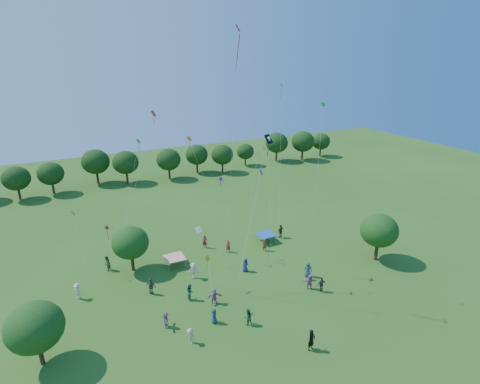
# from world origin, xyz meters

# --- Properties ---
(near_tree_west) EXTENTS (4.33, 4.33, 5.50)m
(near_tree_west) POSITION_xyz_m (-18.34, 12.29, 3.54)
(near_tree_west) COLOR #422B19
(near_tree_west) RESTS_ON ground
(near_tree_north) EXTENTS (4.06, 4.06, 5.34)m
(near_tree_north) POSITION_xyz_m (-9.08, 23.10, 3.50)
(near_tree_north) COLOR #422B19
(near_tree_north) RESTS_ON ground
(near_tree_east) EXTENTS (4.35, 4.35, 5.83)m
(near_tree_east) POSITION_xyz_m (17.42, 12.57, 3.86)
(near_tree_east) COLOR #422B19
(near_tree_east) RESTS_ON ground
(treeline) EXTENTS (88.01, 8.77, 6.77)m
(treeline) POSITION_xyz_m (-1.73, 55.43, 4.09)
(treeline) COLOR #422B19
(treeline) RESTS_ON ground
(tent_red_stripe) EXTENTS (2.20, 2.20, 1.10)m
(tent_red_stripe) POSITION_xyz_m (-4.51, 21.96, 1.04)
(tent_red_stripe) COLOR #D54219
(tent_red_stripe) RESTS_ON ground
(tent_blue) EXTENTS (2.20, 2.20, 1.10)m
(tent_blue) POSITION_xyz_m (7.95, 22.45, 1.04)
(tent_blue) COLOR #1A54AA
(tent_blue) RESTS_ON ground
(man_in_black) EXTENTS (0.83, 0.65, 1.96)m
(man_in_black) POSITION_xyz_m (1.65, 4.06, 0.98)
(man_in_black) COLOR black
(man_in_black) RESTS_ON ground
(crowd_person_0) EXTENTS (0.79, 0.81, 1.49)m
(crowd_person_0) POSITION_xyz_m (-4.25, 10.73, 0.75)
(crowd_person_0) COLOR navy
(crowd_person_0) RESTS_ON ground
(crowd_person_1) EXTENTS (0.63, 0.42, 1.66)m
(crowd_person_1) POSITION_xyz_m (6.57, 20.39, 0.83)
(crowd_person_1) COLOR #A0351D
(crowd_person_1) RESTS_ON ground
(crowd_person_2) EXTENTS (0.87, 1.02, 1.81)m
(crowd_person_2) POSITION_xyz_m (-11.72, 24.33, 0.91)
(crowd_person_2) COLOR #2D6029
(crowd_person_2) RESTS_ON ground
(crowd_person_3) EXTENTS (1.09, 1.22, 1.74)m
(crowd_person_3) POSITION_xyz_m (-15.08, 20.14, 0.87)
(crowd_person_3) COLOR beige
(crowd_person_3) RESTS_ON ground
(crowd_person_4) EXTENTS (1.11, 1.06, 1.80)m
(crowd_person_4) POSITION_xyz_m (-8.33, 17.64, 0.90)
(crowd_person_4) COLOR #483E39
(crowd_person_4) RESTS_ON ground
(crowd_person_5) EXTENTS (0.93, 1.55, 1.57)m
(crowd_person_5) POSITION_xyz_m (-8.35, 12.11, 0.78)
(crowd_person_5) COLOR #A86297
(crowd_person_5) RESTS_ON ground
(crowd_person_6) EXTENTS (0.86, 0.59, 1.60)m
(crowd_person_6) POSITION_xyz_m (2.27, 17.20, 0.80)
(crowd_person_6) COLOR navy
(crowd_person_6) RESTS_ON ground
(crowd_person_7) EXTENTS (0.77, 0.75, 1.75)m
(crowd_person_7) POSITION_xyz_m (0.17, 24.39, 0.88)
(crowd_person_7) COLOR maroon
(crowd_person_7) RESTS_ON ground
(crowd_person_8) EXTENTS (0.47, 0.87, 1.76)m
(crowd_person_8) POSITION_xyz_m (-5.05, 15.05, 0.88)
(crowd_person_8) COLOR #2B6545
(crowd_person_8) RESTS_ON ground
(crowd_person_9) EXTENTS (1.33, 1.14, 1.88)m
(crowd_person_9) POSITION_xyz_m (-3.46, 18.46, 0.94)
(crowd_person_9) COLOR beige
(crowd_person_9) RESTS_ON ground
(crowd_person_10) EXTENTS (1.02, 0.55, 1.66)m
(crowd_person_10) POSITION_xyz_m (7.56, 10.30, 0.83)
(crowd_person_10) COLOR #453F37
(crowd_person_10) RESTS_ON ground
(crowd_person_11) EXTENTS (1.65, 1.15, 1.67)m
(crowd_person_11) POSITION_xyz_m (6.74, 11.23, 0.83)
(crowd_person_11) COLOR #AF6692
(crowd_person_11) RESTS_ON ground
(crowd_person_12) EXTENTS (0.97, 0.88, 1.74)m
(crowd_person_12) POSITION_xyz_m (7.99, 13.18, 0.87)
(crowd_person_12) COLOR navy
(crowd_person_12) RESTS_ON ground
(crowd_person_13) EXTENTS (0.66, 0.47, 1.64)m
(crowd_person_13) POSITION_xyz_m (2.38, 22.09, 0.82)
(crowd_person_13) COLOR #9D2F1C
(crowd_person_13) RESTS_ON ground
(crowd_person_14) EXTENTS (0.86, 0.53, 1.64)m
(crowd_person_14) POSITION_xyz_m (-1.61, 9.16, 0.82)
(crowd_person_14) COLOR #204C30
(crowd_person_14) RESTS_ON ground
(crowd_person_15) EXTENTS (0.92, 1.04, 1.48)m
(crowd_person_15) POSITION_xyz_m (-7.06, 9.21, 0.74)
(crowd_person_15) COLOR #AC978A
(crowd_person_15) RESTS_ON ground
(crowd_person_16) EXTENTS (1.20, 0.78, 1.89)m
(crowd_person_16) POSITION_xyz_m (10.32, 22.56, 0.94)
(crowd_person_16) COLOR #38342D
(crowd_person_16) RESTS_ON ground
(crowd_person_17) EXTENTS (1.61, 0.85, 1.65)m
(crowd_person_17) POSITION_xyz_m (-3.16, 13.36, 0.82)
(crowd_person_17) COLOR #9F5C94
(crowd_person_17) RESTS_ON ground
(pirate_kite) EXTENTS (1.67, 3.67, 14.11)m
(pirate_kite) POSITION_xyz_m (4.82, 17.04, 14.57)
(pirate_kite) COLOR black
(red_high_kite) EXTENTS (1.78, 0.73, 24.10)m
(red_high_kite) POSITION_xyz_m (-0.37, 14.23, 20.05)
(red_high_kite) COLOR red
(small_kite_0) EXTENTS (0.47, 2.84, 3.84)m
(small_kite_0) POSITION_xyz_m (-11.16, 24.70, 4.30)
(small_kite_0) COLOR red
(small_kite_1) EXTENTS (3.71, 1.50, 13.46)m
(small_kite_1) POSITION_xyz_m (2.09, 14.72, 10.36)
(small_kite_1) COLOR #EBB20C
(small_kite_2) EXTENTS (0.69, 2.72, 4.40)m
(small_kite_2) POSITION_xyz_m (-3.90, 12.76, 4.98)
(small_kite_2) COLOR gold
(small_kite_3) EXTENTS (0.52, 0.35, 17.76)m
(small_kite_3) POSITION_xyz_m (7.27, 11.92, 13.51)
(small_kite_3) COLOR #198C1D
(small_kite_4) EXTENTS (2.42, 4.35, 18.35)m
(small_kite_4) POSITION_xyz_m (11.71, 25.71, 14.96)
(small_kite_4) COLOR blue
(small_kite_5) EXTENTS (1.25, 1.71, 8.52)m
(small_kite_5) POSITION_xyz_m (1.78, 21.96, 8.01)
(small_kite_5) COLOR purple
(small_kite_6) EXTENTS (0.76, 0.65, 5.55)m
(small_kite_6) POSITION_xyz_m (-3.28, 16.79, 6.14)
(small_kite_6) COLOR silver
(small_kite_7) EXTENTS (1.60, 1.46, 13.88)m
(small_kite_7) POSITION_xyz_m (0.68, 12.81, 11.51)
(small_kite_7) COLOR #0D9EC6
(small_kite_8) EXTENTS (5.21, 1.84, 13.27)m
(small_kite_8) POSITION_xyz_m (-0.63, 24.10, 11.99)
(small_kite_8) COLOR orange
(small_kite_9) EXTENTS (6.79, 3.54, 16.12)m
(small_kite_9) POSITION_xyz_m (-5.89, 24.98, 14.34)
(small_kite_9) COLOR #FF380D
(small_kite_10) EXTENTS (0.57, 3.45, 6.34)m
(small_kite_10) POSITION_xyz_m (-14.24, 24.36, 6.49)
(small_kite_10) COLOR #EDAB15
(small_kite_11) EXTENTS (4.49, 3.04, 13.15)m
(small_kite_11) POSITION_xyz_m (-7.57, 24.87, 11.46)
(small_kite_11) COLOR green
(small_kite_12) EXTENTS (3.05, 0.98, 11.30)m
(small_kite_12) POSITION_xyz_m (2.20, 14.74, 10.30)
(small_kite_12) COLOR #1330C2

